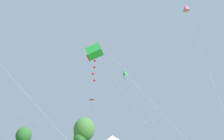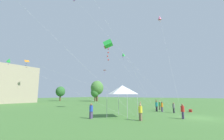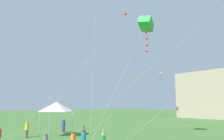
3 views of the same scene
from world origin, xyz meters
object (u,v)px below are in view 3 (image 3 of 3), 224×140
Objects in this scene: kite_red_diamond_5 at (125,13)px; kite_green_diamond_8 at (135,79)px; festival_tent at (56,107)px; kite_orange_delta_6 at (160,73)px; person_teal_shirt at (84,138)px; person_blue_shirt at (64,125)px; person_yellow_shirt at (27,129)px; kite_green_box_3 at (146,24)px.

kite_green_diamond_8 is at bearing -24.81° from kite_red_diamond_5.
kite_orange_delta_6 reaches higher than festival_tent.
person_teal_shirt is 24.67m from kite_orange_delta_6.
person_blue_shirt is 11.79m from person_teal_shirt.
kite_green_diamond_8 reaches higher than festival_tent.
person_blue_shirt is at bearing 69.67° from person_yellow_shirt.
person_teal_shirt is at bearing 44.44° from person_blue_shirt.
festival_tent is 3.70m from person_yellow_shirt.
person_yellow_shirt is 0.08× the size of kite_orange_delta_6.
kite_green_diamond_8 is (-4.02, -2.15, -0.78)m from kite_orange_delta_6.
festival_tent is 0.16× the size of kite_red_diamond_5.
person_teal_shirt is 36.16m from kite_red_diamond_5.
kite_green_diamond_8 is at bearing 62.46° from person_yellow_shirt.
person_blue_shirt is (-2.87, 2.37, -2.30)m from festival_tent.
kite_orange_delta_6 is at bearing 28.16° from kite_green_diamond_8.
person_blue_shirt is 19.20m from kite_orange_delta_6.
person_blue_shirt is 17.04m from kite_green_diamond_8.
festival_tent reaches higher than person_teal_shirt.
person_teal_shirt is at bearing -32.05° from person_yellow_shirt.
person_blue_shirt is at bearing 140.41° from festival_tent.
kite_orange_delta_6 is (1.55, 17.42, 7.93)m from person_blue_shirt.
person_teal_shirt is 0.09× the size of kite_green_diamond_8.
person_blue_shirt is 15.84m from kite_green_box_3.
person_yellow_shirt is at bearing 40.37° from person_teal_shirt.
person_teal_shirt is at bearing -49.03° from kite_red_diamond_5.
festival_tent is at bearing 22.71° from person_teal_shirt.
kite_orange_delta_6 is (-0.20, 22.50, 7.88)m from person_yellow_shirt.
kite_orange_delta_6 is at bearing -32.62° from person_teal_shirt.
kite_red_diamond_5 is (-17.49, 12.93, 10.88)m from kite_green_box_3.
kite_red_diamond_5 is at bearing 176.93° from person_blue_shirt.
kite_green_box_3 is at bearing -40.43° from kite_green_diamond_8.
person_blue_shirt is 0.12× the size of kite_green_box_3.
kite_green_diamond_8 is (-2.48, 15.27, 7.14)m from person_blue_shirt.
kite_green_diamond_8 is at bearing 139.57° from kite_green_box_3.
festival_tent reaches higher than person_blue_shirt.
kite_green_diamond_8 is (-13.61, 19.16, 7.12)m from person_teal_shirt.
person_teal_shirt reaches higher than person_blue_shirt.
kite_green_box_3 is 16.87m from kite_green_diamond_8.
kite_orange_delta_6 is at bearing -1.20° from kite_red_diamond_5.
kite_red_diamond_5 reaches higher than kite_green_diamond_8.
kite_red_diamond_5 is at bearing 143.53° from kite_green_box_3.
kite_green_box_3 reaches higher than kite_orange_delta_6.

